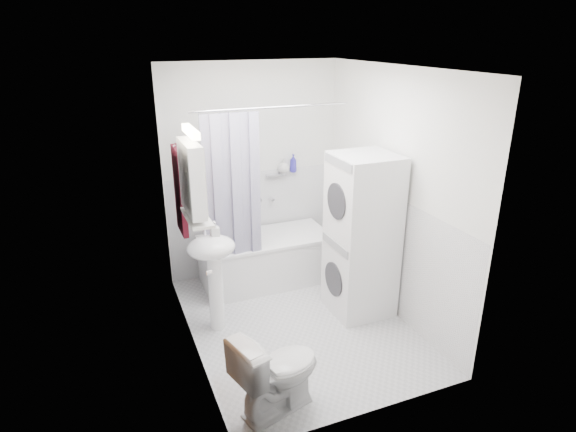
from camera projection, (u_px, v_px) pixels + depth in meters
name	position (u px, v px, depth m)	size (l,w,h in m)	color
floor	(297.00, 322.00, 4.72)	(2.60, 2.60, 0.00)	silver
room_walls	(298.00, 177.00, 4.19)	(2.60, 2.60, 2.60)	white
wainscot	(286.00, 255.00, 4.76)	(1.98, 2.58, 2.58)	white
door	(209.00, 273.00, 3.56)	(0.05, 2.00, 2.00)	brown
bathtub	(266.00, 257.00, 5.41)	(1.43, 0.68, 0.55)	white
tub_spout	(272.00, 199.00, 5.57)	(0.04, 0.04, 0.12)	silver
curtain_rod	(272.00, 107.00, 4.57)	(0.02, 0.02, 1.61)	silver
shower_curtain	(232.00, 188.00, 4.68)	(0.55, 0.02, 1.45)	#181448
sink	(213.00, 262.00, 4.39)	(0.44, 0.37, 1.04)	white
medicine_cabinet	(192.00, 176.00, 3.93)	(0.13, 0.50, 0.71)	white
shelf	(197.00, 217.00, 4.07)	(0.18, 0.54, 0.03)	silver
shower_caddy	(276.00, 175.00, 5.48)	(0.22, 0.06, 0.02)	silver
towel	(180.00, 189.00, 4.43)	(0.07, 0.35, 0.84)	#4E1216
washer_dryer	(361.00, 236.00, 4.68)	(0.59, 0.57, 1.62)	white
toilet	(277.00, 371.00, 3.53)	(0.38, 0.68, 0.67)	white
soap_pump	(215.00, 235.00, 4.35)	(0.08, 0.17, 0.08)	gray
shelf_bottle	(200.00, 218.00, 3.92)	(0.07, 0.18, 0.07)	gray
shelf_cup	(194.00, 206.00, 4.15)	(0.10, 0.09, 0.10)	gray
shampoo_a	(284.00, 167.00, 5.48)	(0.13, 0.17, 0.13)	gray
shampoo_b	(293.00, 169.00, 5.53)	(0.08, 0.21, 0.08)	#3129A7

